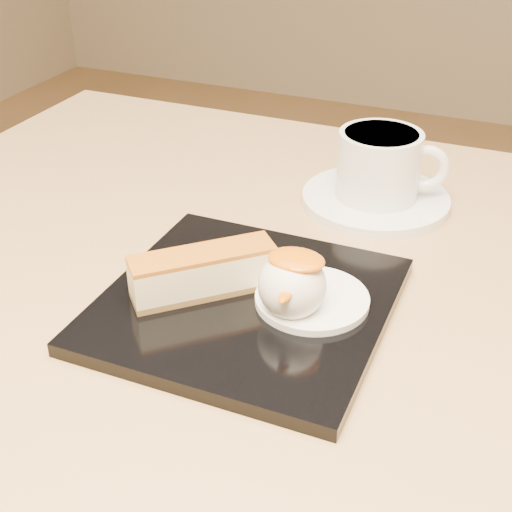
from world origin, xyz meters
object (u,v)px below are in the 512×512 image
at_px(dessert_plate, 246,304).
at_px(coffee_cup, 381,164).
at_px(saucer, 375,199).
at_px(cheesecake, 203,272).
at_px(ice_cream_scoop, 292,285).
at_px(table, 216,426).

distance_m(dessert_plate, coffee_cup, 0.23).
distance_m(dessert_plate, saucer, 0.23).
bearing_deg(cheesecake, ice_cream_scoop, -43.23).
bearing_deg(dessert_plate, coffee_cup, 77.62).
distance_m(cheesecake, coffee_cup, 0.24).
distance_m(ice_cream_scoop, saucer, 0.23).
bearing_deg(coffee_cup, table, -126.34).
bearing_deg(table, coffee_cup, 67.29).
height_order(table, dessert_plate, dessert_plate).
xyz_separation_m(dessert_plate, saucer, (0.05, 0.22, -0.00)).
bearing_deg(saucer, table, -112.28).
bearing_deg(saucer, dessert_plate, -101.90).
relative_size(cheesecake, coffee_cup, 0.96).
bearing_deg(coffee_cup, dessert_plate, -116.01).
bearing_deg(cheesecake, saucer, 27.00).
bearing_deg(saucer, coffee_cup, 13.63).
relative_size(table, cheesecake, 7.59).
bearing_deg(ice_cream_scoop, saucer, 88.23).
height_order(ice_cream_scoop, saucer, ice_cream_scoop).
height_order(dessert_plate, cheesecake, cheesecake).
distance_m(saucer, coffee_cup, 0.04).
bearing_deg(cheesecake, dessert_plate, -35.10).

